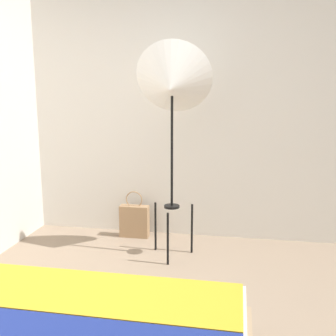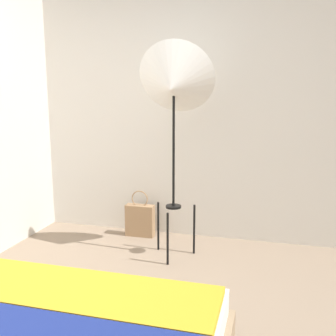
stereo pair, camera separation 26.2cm
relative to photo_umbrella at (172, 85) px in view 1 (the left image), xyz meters
name	(u,v)px [view 1 (the left image)]	position (x,y,z in m)	size (l,w,h in m)	color
wall_back	(154,108)	(-0.28, 0.59, -0.21)	(8.00, 0.05, 2.60)	silver
photo_umbrella	(172,85)	(0.00, 0.00, 0.00)	(0.67, 0.52, 1.88)	black
tote_bag	(134,221)	(-0.45, 0.40, -1.34)	(0.29, 0.11, 0.48)	#9E7A56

